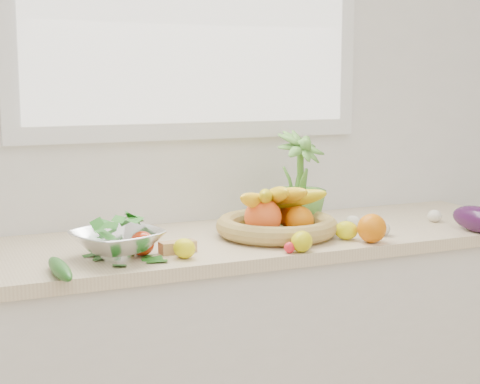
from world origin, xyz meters
name	(u,v)px	position (x,y,z in m)	size (l,w,h in m)	color
back_wall	(191,97)	(0.00, 2.25, 1.35)	(4.50, 0.02, 2.70)	white
counter_cabinet	(224,374)	(0.00, 1.95, 0.43)	(2.20, 0.58, 0.86)	silver
countertop	(224,243)	(0.00, 1.95, 0.88)	(2.24, 0.62, 0.04)	beige
orange_loose	(372,228)	(0.40, 1.69, 0.95)	(0.09, 0.09, 0.09)	orange
lemon_a	(184,248)	(-0.21, 1.74, 0.93)	(0.06, 0.07, 0.06)	yellow
lemon_b	(302,241)	(0.14, 1.67, 0.93)	(0.06, 0.08, 0.06)	#D4CB0B
lemon_c	(346,230)	(0.35, 1.76, 0.93)	(0.06, 0.08, 0.06)	yellow
apple	(142,243)	(-0.31, 1.82, 0.94)	(0.07, 0.07, 0.07)	red
ginger	(178,247)	(-0.21, 1.81, 0.92)	(0.11, 0.04, 0.03)	tan
garlic_a	(353,222)	(0.46, 1.90, 0.92)	(0.05, 0.05, 0.05)	silver
garlic_b	(435,216)	(0.80, 1.89, 0.92)	(0.05, 0.05, 0.04)	silver
garlic_c	(382,229)	(0.49, 1.77, 0.92)	(0.05, 0.05, 0.05)	beige
eggplant	(478,219)	(0.82, 1.68, 0.94)	(0.08, 0.22, 0.09)	#300E33
cucumber	(60,269)	(-0.57, 1.68, 0.92)	(0.04, 0.23, 0.04)	#215C1B
radish	(290,248)	(0.10, 1.67, 0.92)	(0.03, 0.03, 0.03)	red
potted_herb	(299,180)	(0.30, 2.00, 1.07)	(0.19, 0.19, 0.34)	#559435
fruit_basket	(276,219)	(0.17, 1.90, 0.96)	(0.47, 0.47, 0.19)	tan
colander_with_spinach	(117,236)	(-0.39, 1.82, 0.97)	(0.32, 0.32, 0.13)	white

